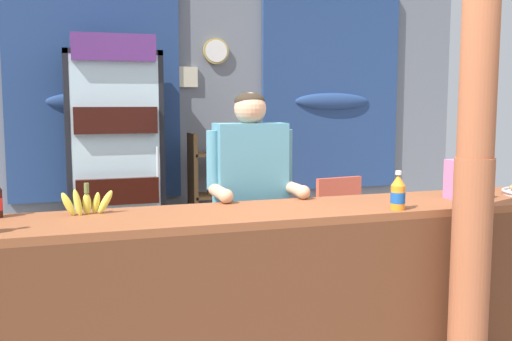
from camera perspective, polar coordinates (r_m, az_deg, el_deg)
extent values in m
plane|color=gray|center=(4.06, 2.09, -14.70)|extent=(7.49, 7.49, 0.00)
cube|color=slate|center=(5.50, -4.33, 4.32)|extent=(5.03, 0.12, 2.51)
cube|color=navy|center=(5.26, -15.24, 7.44)|extent=(1.45, 0.04, 1.88)
ellipsoid|color=navy|center=(5.23, -15.19, 6.42)|extent=(0.80, 0.10, 0.16)
cube|color=navy|center=(5.81, 7.28, 7.53)|extent=(1.41, 0.04, 1.88)
ellipsoid|color=navy|center=(5.79, 7.35, 6.60)|extent=(0.77, 0.10, 0.16)
cylinder|color=tan|center=(5.44, -3.87, 11.37)|extent=(0.23, 0.03, 0.23)
cylinder|color=white|center=(5.43, -3.83, 11.38)|extent=(0.20, 0.01, 0.20)
cube|color=beige|center=(5.37, -6.91, 8.91)|extent=(0.24, 0.02, 0.18)
cube|color=brown|center=(3.13, 4.82, -3.88)|extent=(3.39, 0.57, 0.04)
cube|color=brown|center=(3.02, 6.75, -13.47)|extent=(3.39, 0.04, 0.89)
cylinder|color=#995133|center=(3.20, 19.84, -9.67)|extent=(0.19, 0.19, 1.21)
cylinder|color=#995133|center=(3.09, 20.74, 12.32)|extent=(0.18, 0.18, 1.21)
ellipsoid|color=#995133|center=(3.15, 21.50, 0.51)|extent=(0.06, 0.05, 0.08)
cube|color=black|center=(5.18, -13.72, 0.42)|extent=(0.73, 0.04, 1.87)
cube|color=black|center=(4.90, -17.52, -0.04)|extent=(0.04, 0.57, 1.87)
cube|color=black|center=(4.95, -9.48, 0.25)|extent=(0.04, 0.57, 1.87)
cube|color=black|center=(4.90, -13.77, 10.78)|extent=(0.73, 0.57, 0.04)
cube|color=black|center=(5.09, -13.20, -9.93)|extent=(0.73, 0.57, 0.08)
cube|color=silver|center=(4.64, -13.21, 0.35)|extent=(0.67, 0.02, 1.71)
cylinder|color=#B7B7BC|center=(4.65, -9.39, -0.17)|extent=(0.02, 0.02, 0.40)
cube|color=silver|center=(4.95, -13.40, -2.71)|extent=(0.65, 0.49, 0.02)
cube|color=black|center=(4.82, -13.32, -1.63)|extent=(0.61, 0.45, 0.20)
cube|color=silver|center=(4.89, -13.57, 3.53)|extent=(0.65, 0.49, 0.02)
cube|color=black|center=(4.77, -13.50, 4.78)|extent=(0.61, 0.45, 0.20)
cube|color=silver|center=(4.89, -13.75, 9.85)|extent=(0.65, 0.49, 0.02)
cube|color=#56286B|center=(4.79, -13.68, 11.24)|extent=(0.61, 0.45, 0.20)
cube|color=brown|center=(5.13, -6.07, -3.18)|extent=(0.04, 0.28, 1.21)
cube|color=brown|center=(5.24, -1.35, -2.94)|extent=(0.04, 0.28, 1.21)
cube|color=brown|center=(5.13, -3.72, 1.61)|extent=(0.44, 0.28, 0.02)
cylinder|color=black|center=(5.11, -4.45, 2.49)|extent=(0.06, 0.06, 0.14)
cylinder|color=black|center=(5.14, -3.01, 2.41)|extent=(0.06, 0.06, 0.12)
cube|color=brown|center=(5.17, -3.69, -2.40)|extent=(0.44, 0.28, 0.02)
cylinder|color=brown|center=(5.15, -4.41, -1.68)|extent=(0.06, 0.06, 0.11)
cylinder|color=black|center=(5.18, -2.99, -1.57)|extent=(0.07, 0.07, 0.12)
cube|color=brown|center=(5.24, -3.66, -6.32)|extent=(0.44, 0.28, 0.02)
cylinder|color=silver|center=(5.21, -4.37, -5.42)|extent=(0.06, 0.06, 0.15)
cylinder|color=#75C64C|center=(5.24, -2.96, -5.54)|extent=(0.05, 0.05, 0.11)
cube|color=#E5563D|center=(5.13, 6.65, -5.07)|extent=(0.50, 0.50, 0.04)
cube|color=#E5563D|center=(4.92, 7.96, -2.98)|extent=(0.42, 0.10, 0.40)
cylinder|color=#E5563D|center=(5.43, 7.20, -6.79)|extent=(0.04, 0.04, 0.44)
cylinder|color=#E5563D|center=(5.24, 3.71, -7.26)|extent=(0.04, 0.04, 0.44)
cylinder|color=#E5563D|center=(5.13, 9.58, -7.64)|extent=(0.04, 0.04, 0.44)
cylinder|color=#E5563D|center=(4.92, 5.97, -8.20)|extent=(0.04, 0.04, 0.44)
cube|color=#E5563D|center=(5.21, 8.51, -3.56)|extent=(0.10, 0.40, 0.03)
cube|color=#E5563D|center=(5.00, 4.74, -3.95)|extent=(0.10, 0.40, 0.03)
cylinder|color=#28282D|center=(3.64, -1.90, -10.59)|extent=(0.11, 0.11, 0.80)
cylinder|color=#28282D|center=(3.70, 0.79, -10.34)|extent=(0.11, 0.11, 0.80)
cube|color=teal|center=(3.53, -0.56, 0.08)|extent=(0.42, 0.20, 0.55)
sphere|color=tan|center=(3.51, -0.57, 5.97)|extent=(0.19, 0.19, 0.19)
ellipsoid|color=#2D2319|center=(3.51, -0.62, 6.67)|extent=(0.18, 0.18, 0.10)
cylinder|color=teal|center=(3.46, -4.12, 1.02)|extent=(0.08, 0.08, 0.34)
cylinder|color=tan|center=(3.34, -3.47, -2.15)|extent=(0.07, 0.26, 0.07)
sphere|color=tan|center=(3.21, -2.88, -2.49)|extent=(0.08, 0.08, 0.08)
cylinder|color=teal|center=(3.60, 2.87, 1.25)|extent=(0.08, 0.08, 0.34)
cylinder|color=tan|center=(3.48, 3.74, -1.79)|extent=(0.07, 0.26, 0.07)
sphere|color=tan|center=(3.36, 4.56, -2.10)|extent=(0.08, 0.08, 0.08)
cylinder|color=#56286B|center=(3.88, 19.84, -0.75)|extent=(0.06, 0.06, 0.15)
cone|color=#56286B|center=(3.86, 19.91, 0.89)|extent=(0.06, 0.06, 0.07)
cylinder|color=silver|center=(3.86, 19.94, 1.59)|extent=(0.03, 0.03, 0.02)
cylinder|color=purple|center=(3.88, 19.84, -0.75)|extent=(0.06, 0.06, 0.07)
cylinder|color=orange|center=(3.11, 13.46, -2.55)|extent=(0.07, 0.07, 0.12)
cone|color=orange|center=(3.10, 13.50, -0.90)|extent=(0.07, 0.07, 0.06)
cylinder|color=white|center=(3.10, 13.52, -0.21)|extent=(0.03, 0.03, 0.02)
cylinder|color=#194C99|center=(3.11, 13.46, -2.55)|extent=(0.08, 0.08, 0.06)
cube|color=#B76699|center=(3.55, 19.31, -0.82)|extent=(0.17, 0.14, 0.22)
cube|color=#F7A5D8|center=(3.49, 20.04, -0.97)|extent=(0.15, 0.00, 0.08)
ellipsoid|color=#DBCC42|center=(3.01, -17.59, -3.11)|extent=(0.09, 0.04, 0.13)
ellipsoid|color=#DBCC42|center=(3.00, -16.75, -3.00)|extent=(0.06, 0.04, 0.14)
ellipsoid|color=#DBCC42|center=(3.03, -15.92, -3.12)|extent=(0.04, 0.04, 0.11)
ellipsoid|color=#DBCC42|center=(3.04, -15.10, -3.05)|extent=(0.05, 0.04, 0.12)
ellipsoid|color=#DBCC42|center=(3.03, -14.26, -2.93)|extent=(0.10, 0.04, 0.13)
cylinder|color=olive|center=(3.01, -15.97, -1.64)|extent=(0.02, 0.02, 0.05)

